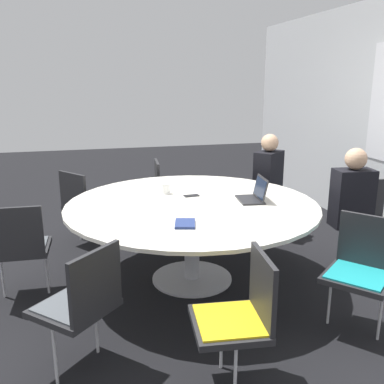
{
  "coord_description": "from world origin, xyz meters",
  "views": [
    {
      "loc": [
        3.53,
        -0.9,
        1.81
      ],
      "look_at": [
        0.0,
        0.0,
        0.84
      ],
      "focal_mm": 40.0,
      "sensor_mm": 36.0,
      "label": 1
    }
  ],
  "objects_px": {
    "chair_5": "(82,300)",
    "chair_0": "(370,217)",
    "person_1": "(269,177)",
    "laptop": "(255,194)",
    "chair_7": "(361,265)",
    "coffee_cup": "(166,189)",
    "cell_phone": "(191,196)",
    "chair_3": "(83,202)",
    "person_0": "(353,201)",
    "chair_4": "(20,243)",
    "chair_6": "(240,312)",
    "spiral_notebook": "(185,224)",
    "chair_2": "(168,189)",
    "chair_1": "(271,188)"
  },
  "relations": [
    {
      "from": "laptop",
      "to": "cell_phone",
      "type": "bearing_deg",
      "value": -112.57
    },
    {
      "from": "chair_7",
      "to": "laptop",
      "type": "distance_m",
      "value": 1.13
    },
    {
      "from": "chair_6",
      "to": "person_1",
      "type": "xyz_separation_m",
      "value": [
        -2.41,
        1.26,
        0.2
      ]
    },
    {
      "from": "person_0",
      "to": "chair_5",
      "type": "bearing_deg",
      "value": 26.34
    },
    {
      "from": "person_0",
      "to": "coffee_cup",
      "type": "relative_size",
      "value": 12.15
    },
    {
      "from": "cell_phone",
      "to": "chair_0",
      "type": "bearing_deg",
      "value": 78.43
    },
    {
      "from": "chair_4",
      "to": "laptop",
      "type": "distance_m",
      "value": 2.05
    },
    {
      "from": "chair_2",
      "to": "person_0",
      "type": "distance_m",
      "value": 2.19
    },
    {
      "from": "person_1",
      "to": "coffee_cup",
      "type": "distance_m",
      "value": 1.47
    },
    {
      "from": "chair_7",
      "to": "cell_phone",
      "type": "relative_size",
      "value": 5.8
    },
    {
      "from": "chair_3",
      "to": "chair_1",
      "type": "bearing_deg",
      "value": 53.95
    },
    {
      "from": "chair_4",
      "to": "cell_phone",
      "type": "xyz_separation_m",
      "value": [
        -0.23,
        1.51,
        0.24
      ]
    },
    {
      "from": "laptop",
      "to": "coffee_cup",
      "type": "xyz_separation_m",
      "value": [
        -0.43,
        -0.73,
        -0.01
      ]
    },
    {
      "from": "chair_7",
      "to": "cell_phone",
      "type": "bearing_deg",
      "value": -4.1
    },
    {
      "from": "spiral_notebook",
      "to": "cell_phone",
      "type": "xyz_separation_m",
      "value": [
        -0.78,
        0.25,
        -0.01
      ]
    },
    {
      "from": "spiral_notebook",
      "to": "chair_2",
      "type": "bearing_deg",
      "value": 172.59
    },
    {
      "from": "person_1",
      "to": "laptop",
      "type": "bearing_deg",
      "value": 19.47
    },
    {
      "from": "chair_1",
      "to": "person_1",
      "type": "distance_m",
      "value": 0.32
    },
    {
      "from": "chair_5",
      "to": "spiral_notebook",
      "type": "xyz_separation_m",
      "value": [
        -0.53,
        0.78,
        0.25
      ]
    },
    {
      "from": "chair_3",
      "to": "person_1",
      "type": "bearing_deg",
      "value": 48.19
    },
    {
      "from": "chair_3",
      "to": "person_0",
      "type": "relative_size",
      "value": 0.71
    },
    {
      "from": "chair_2",
      "to": "chair_5",
      "type": "distance_m",
      "value": 2.75
    },
    {
      "from": "chair_4",
      "to": "chair_6",
      "type": "relative_size",
      "value": 1.0
    },
    {
      "from": "chair_3",
      "to": "person_1",
      "type": "distance_m",
      "value": 2.13
    },
    {
      "from": "laptop",
      "to": "cell_phone",
      "type": "xyz_separation_m",
      "value": [
        -0.28,
        -0.52,
        -0.05
      ]
    },
    {
      "from": "chair_4",
      "to": "chair_3",
      "type": "bearing_deg",
      "value": 67.58
    },
    {
      "from": "person_1",
      "to": "cell_phone",
      "type": "height_order",
      "value": "person_1"
    },
    {
      "from": "chair_3",
      "to": "chair_6",
      "type": "relative_size",
      "value": 1.0
    },
    {
      "from": "chair_5",
      "to": "spiral_notebook",
      "type": "height_order",
      "value": "chair_5"
    },
    {
      "from": "coffee_cup",
      "to": "chair_0",
      "type": "bearing_deg",
      "value": 75.48
    },
    {
      "from": "chair_5",
      "to": "chair_7",
      "type": "height_order",
      "value": "same"
    },
    {
      "from": "chair_5",
      "to": "cell_phone",
      "type": "bearing_deg",
      "value": 6.45
    },
    {
      "from": "chair_4",
      "to": "chair_6",
      "type": "distance_m",
      "value": 2.0
    },
    {
      "from": "chair_2",
      "to": "person_0",
      "type": "height_order",
      "value": "person_0"
    },
    {
      "from": "chair_3",
      "to": "chair_7",
      "type": "distance_m",
      "value": 2.92
    },
    {
      "from": "chair_7",
      "to": "person_0",
      "type": "height_order",
      "value": "person_0"
    },
    {
      "from": "chair_3",
      "to": "chair_6",
      "type": "xyz_separation_m",
      "value": [
        2.57,
        0.86,
        0.0
      ]
    },
    {
      "from": "chair_4",
      "to": "chair_6",
      "type": "height_order",
      "value": "same"
    },
    {
      "from": "person_1",
      "to": "chair_7",
      "type": "bearing_deg",
      "value": 44.98
    },
    {
      "from": "chair_4",
      "to": "laptop",
      "type": "xyz_separation_m",
      "value": [
        0.05,
        2.03,
        0.29
      ]
    },
    {
      "from": "chair_3",
      "to": "person_1",
      "type": "xyz_separation_m",
      "value": [
        0.16,
        2.12,
        0.2
      ]
    },
    {
      "from": "chair_4",
      "to": "laptop",
      "type": "relative_size",
      "value": 2.54
    },
    {
      "from": "chair_1",
      "to": "chair_7",
      "type": "relative_size",
      "value": 1.0
    },
    {
      "from": "cell_phone",
      "to": "chair_6",
      "type": "bearing_deg",
      "value": -4.59
    },
    {
      "from": "chair_2",
      "to": "person_0",
      "type": "xyz_separation_m",
      "value": [
        1.64,
        1.44,
        0.2
      ]
    },
    {
      "from": "chair_2",
      "to": "coffee_cup",
      "type": "xyz_separation_m",
      "value": [
        1.09,
        -0.23,
        0.29
      ]
    },
    {
      "from": "chair_5",
      "to": "chair_0",
      "type": "bearing_deg",
      "value": -26.06
    },
    {
      "from": "chair_0",
      "to": "chair_3",
      "type": "relative_size",
      "value": 1.0
    },
    {
      "from": "chair_1",
      "to": "coffee_cup",
      "type": "relative_size",
      "value": 8.6
    },
    {
      "from": "chair_1",
      "to": "chair_2",
      "type": "xyz_separation_m",
      "value": [
        -0.28,
        -1.24,
        0.0
      ]
    }
  ]
}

